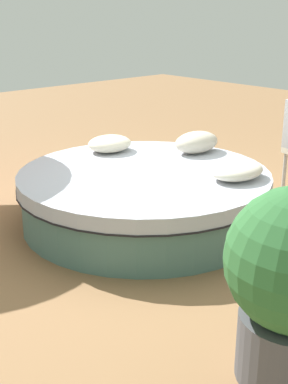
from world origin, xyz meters
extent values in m
plane|color=olive|center=(0.00, 0.00, 0.00)|extent=(16.00, 16.00, 0.00)
cylinder|color=#4C726B|center=(0.00, 0.00, 0.18)|extent=(2.19, 2.19, 0.36)
cylinder|color=black|center=(0.00, 0.00, 0.36)|extent=(2.27, 2.27, 0.02)
cylinder|color=#B2B7C6|center=(0.00, 0.00, 0.42)|extent=(2.26, 2.26, 0.13)
ellipsoid|color=silver|center=(-0.45, 0.68, 0.56)|extent=(0.52, 0.39, 0.15)
ellipsoid|color=beige|center=(-0.83, -0.13, 0.59)|extent=(0.51, 0.34, 0.21)
ellipsoid|color=beige|center=(-0.21, -0.75, 0.57)|extent=(0.46, 0.39, 0.16)
cylinder|color=#B7B7BC|center=(-1.71, 0.35, 0.21)|extent=(0.04, 0.04, 0.42)
camera|label=1|loc=(3.02, 3.33, 1.88)|focal=49.25mm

